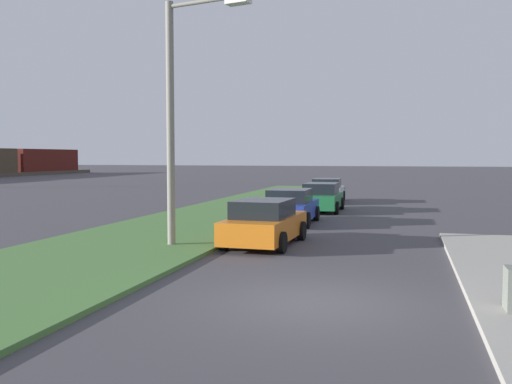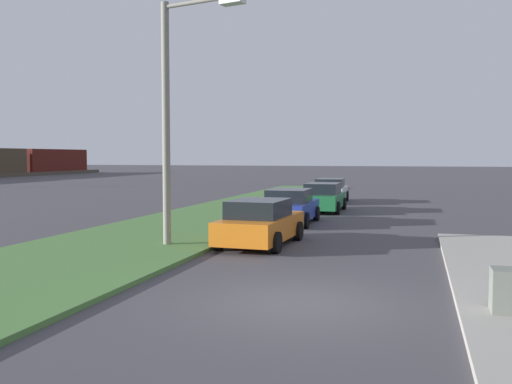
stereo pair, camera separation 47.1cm
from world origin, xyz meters
TOP-DOWN VIEW (x-y plane):
  - ground at (0.00, 0.00)m, footprint 300.00×300.00m
  - grass_median at (10.00, 6.76)m, footprint 60.00×6.00m
  - parked_car_orange at (6.64, 2.63)m, footprint 4.37×2.15m
  - parked_car_blue at (12.45, 2.95)m, footprint 4.33×2.07m
  - parked_car_green at (18.04, 2.45)m, footprint 4.32×2.05m
  - parked_car_white at (23.87, 2.95)m, footprint 4.37×2.16m
  - streetlight at (5.29, 4.93)m, footprint 0.92×2.84m

SIDE VIEW (x-z plane):
  - ground at x=0.00m, z-range 0.00..0.00m
  - grass_median at x=10.00m, z-range 0.00..0.12m
  - parked_car_orange at x=6.64m, z-range -0.02..1.45m
  - parked_car_blue at x=12.45m, z-range -0.02..1.45m
  - parked_car_green at x=18.04m, z-range -0.02..1.45m
  - parked_car_white at x=23.87m, z-range -0.02..1.45m
  - streetlight at x=5.29m, z-range 0.64..8.14m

